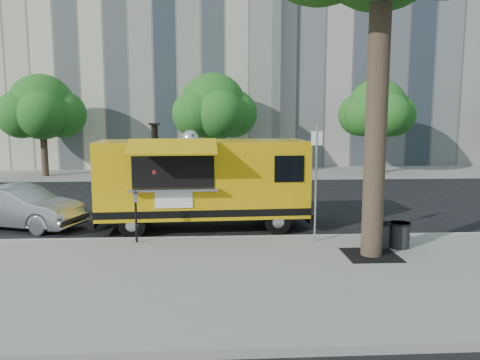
% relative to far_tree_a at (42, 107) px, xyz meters
% --- Properties ---
extents(ground, '(120.00, 120.00, 0.00)m').
position_rel_far_tree_a_xyz_m(ground, '(10.00, -12.30, -3.78)').
color(ground, black).
rests_on(ground, ground).
extents(sidewalk, '(60.00, 6.00, 0.15)m').
position_rel_far_tree_a_xyz_m(sidewalk, '(10.00, -16.30, -3.70)').
color(sidewalk, gray).
rests_on(sidewalk, ground).
extents(curb, '(60.00, 0.14, 0.16)m').
position_rel_far_tree_a_xyz_m(curb, '(10.00, -13.23, -3.70)').
color(curb, '#999993').
rests_on(curb, ground).
extents(far_sidewalk, '(60.00, 5.00, 0.15)m').
position_rel_far_tree_a_xyz_m(far_sidewalk, '(10.00, 1.20, -3.70)').
color(far_sidewalk, gray).
rests_on(far_sidewalk, ground).
extents(building_mid, '(20.00, 14.00, 20.00)m').
position_rel_far_tree_a_xyz_m(building_mid, '(22.00, 10.70, 6.22)').
color(building_mid, '#9D9793').
rests_on(building_mid, ground).
extents(tree_well, '(1.20, 1.20, 0.02)m').
position_rel_far_tree_a_xyz_m(tree_well, '(12.60, -15.10, -3.62)').
color(tree_well, black).
rests_on(tree_well, sidewalk).
extents(far_tree_a, '(3.42, 3.42, 5.36)m').
position_rel_far_tree_a_xyz_m(far_tree_a, '(0.00, 0.00, 0.00)').
color(far_tree_a, '#33261C').
rests_on(far_tree_a, far_sidewalk).
extents(far_tree_b, '(3.60, 3.60, 5.50)m').
position_rel_far_tree_a_xyz_m(far_tree_b, '(9.00, 0.40, 0.06)').
color(far_tree_b, '#33261C').
rests_on(far_tree_b, far_sidewalk).
extents(far_tree_c, '(3.24, 3.24, 5.21)m').
position_rel_far_tree_a_xyz_m(far_tree_c, '(18.00, 0.10, -0.06)').
color(far_tree_c, '#33261C').
rests_on(far_tree_c, far_sidewalk).
extents(sign_post, '(0.28, 0.06, 3.00)m').
position_rel_far_tree_a_xyz_m(sign_post, '(11.55, -13.85, -1.93)').
color(sign_post, silver).
rests_on(sign_post, sidewalk).
extents(parking_meter, '(0.11, 0.11, 1.33)m').
position_rel_far_tree_a_xyz_m(parking_meter, '(7.00, -13.65, -2.79)').
color(parking_meter, black).
rests_on(parking_meter, sidewalk).
extents(food_truck, '(6.42, 3.12, 3.12)m').
position_rel_far_tree_a_xyz_m(food_truck, '(8.64, -11.73, -2.31)').
color(food_truck, '#D9A40B').
rests_on(food_truck, ground).
extents(sedan, '(4.12, 2.57, 1.28)m').
position_rel_far_tree_a_xyz_m(sedan, '(3.17, -11.30, -3.13)').
color(sedan, '#9D9EA3').
rests_on(sedan, ground).
extents(trash_bin_left, '(0.52, 0.52, 0.62)m').
position_rel_far_tree_a_xyz_m(trash_bin_left, '(13.04, -14.42, -3.29)').
color(trash_bin_left, '#232326').
rests_on(trash_bin_left, sidewalk).
extents(trash_bin_right, '(0.52, 0.52, 0.62)m').
position_rel_far_tree_a_xyz_m(trash_bin_right, '(13.50, -14.51, -3.29)').
color(trash_bin_right, black).
rests_on(trash_bin_right, sidewalk).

